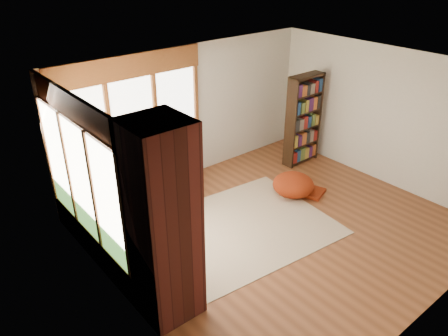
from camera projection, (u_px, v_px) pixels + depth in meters
floor at (279, 227)px, 7.27m from camera, size 5.50×5.50×0.00m
ceiling at (290, 73)px, 6.07m from camera, size 5.50×5.50×0.00m
wall_back at (189, 113)px, 8.38m from camera, size 5.50×0.04×2.60m
wall_front at (444, 231)px, 4.96m from camera, size 5.50×0.04×2.60m
wall_left at (121, 222)px, 5.12m from camera, size 0.04×5.00×2.60m
wall_right at (385, 117)px, 8.22m from camera, size 0.04×5.00×2.60m
windows_back at (134, 126)px, 7.66m from camera, size 2.82×0.10×1.90m
windows_left at (81, 180)px, 5.93m from camera, size 0.10×2.62×1.90m
roller_blind at (55, 134)px, 6.33m from camera, size 0.03×0.72×0.90m
brick_chimney at (163, 225)px, 5.07m from camera, size 0.70×0.70×2.60m
sectional_sofa at (123, 210)px, 7.19m from camera, size 2.20×2.20×0.80m
area_rug at (238, 228)px, 7.22m from camera, size 3.22×2.59×0.01m
bookshelf at (303, 120)px, 9.03m from camera, size 0.82×0.27×1.90m
pouf at (293, 184)px, 8.12m from camera, size 0.93×0.93×0.42m
dog_tan at (138, 176)px, 7.15m from camera, size 1.13×1.02×0.55m
dog_brindle at (118, 215)px, 6.27m from camera, size 0.49×0.74×0.39m
throw_pillows at (123, 183)px, 7.07m from camera, size 1.98×1.68×0.45m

